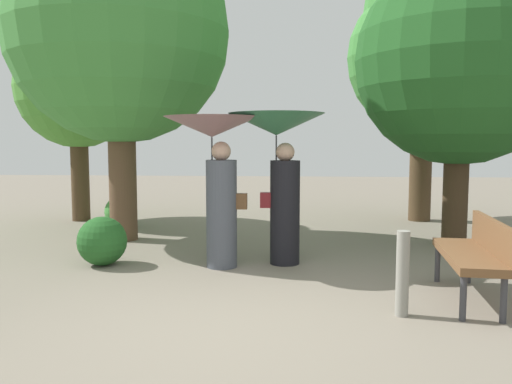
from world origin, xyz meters
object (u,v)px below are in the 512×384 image
(tree_mid_right, at_px, (424,44))
(tree_near_left, at_px, (119,14))
(person_left, at_px, (216,159))
(tree_mid_left, at_px, (77,77))
(park_bench, at_px, (476,251))
(path_marker_post, at_px, (402,274))
(person_right, at_px, (279,153))
(tree_near_right, at_px, (461,44))

(tree_mid_right, bearing_deg, tree_near_left, -154.62)
(person_left, distance_m, tree_mid_left, 5.27)
(person_left, xyz_separation_m, park_bench, (2.84, -1.20, -0.88))
(park_bench, distance_m, path_marker_post, 1.00)
(person_right, distance_m, tree_near_right, 3.47)
(tree_near_left, relative_size, path_marker_post, 7.09)
(person_right, bearing_deg, tree_near_right, -63.02)
(person_left, distance_m, park_bench, 3.21)
(park_bench, distance_m, tree_near_right, 3.94)
(tree_near_right, bearing_deg, person_left, -153.82)
(tree_near_right, distance_m, path_marker_post, 4.62)
(person_left, distance_m, path_marker_post, 2.84)
(park_bench, bearing_deg, tree_near_left, -116.85)
(tree_mid_left, bearing_deg, person_left, -47.68)
(person_left, xyz_separation_m, tree_mid_right, (3.55, 4.28, 2.17))
(tree_mid_right, bearing_deg, person_right, -124.30)
(tree_near_left, distance_m, tree_mid_left, 2.65)
(tree_near_right, xyz_separation_m, tree_mid_left, (-6.89, 2.01, -0.17))
(person_right, bearing_deg, tree_mid_right, -35.95)
(tree_near_left, bearing_deg, tree_mid_left, 128.42)
(person_right, relative_size, path_marker_post, 2.48)
(person_left, relative_size, path_marker_post, 2.42)
(person_right, bearing_deg, person_left, 105.50)
(person_left, distance_m, tree_mid_right, 5.96)
(tree_mid_left, height_order, path_marker_post, tree_mid_left)
(person_right, height_order, tree_mid_right, tree_mid_right)
(path_marker_post, bearing_deg, person_right, 121.26)
(person_right, xyz_separation_m, park_bench, (2.04, -1.45, -0.96))
(park_bench, bearing_deg, person_left, -107.54)
(tree_mid_left, bearing_deg, tree_mid_right, 4.49)
(tree_mid_right, bearing_deg, person_left, -129.67)
(person_left, relative_size, person_right, 0.97)
(person_right, distance_m, path_marker_post, 2.57)
(person_left, bearing_deg, person_right, -74.50)
(person_right, height_order, tree_near_left, tree_near_left)
(person_right, bearing_deg, tree_near_left, 58.67)
(person_right, height_order, tree_mid_left, tree_mid_left)
(tree_mid_right, bearing_deg, path_marker_post, -104.33)
(park_bench, xyz_separation_m, tree_mid_left, (-6.24, 4.93, 2.40))
(park_bench, distance_m, tree_mid_left, 8.31)
(person_left, bearing_deg, tree_mid_left, 40.67)
(park_bench, bearing_deg, tree_mid_left, -122.94)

